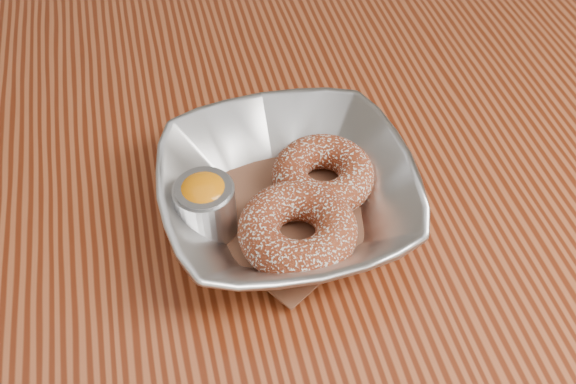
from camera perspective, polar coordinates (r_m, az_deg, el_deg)
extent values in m
cube|color=brown|center=(0.65, 3.95, 0.97)|extent=(1.20, 0.80, 0.04)
cube|color=#58220F|center=(1.33, 21.71, 4.44)|extent=(0.06, 0.06, 0.71)
imported|color=#B5B7BC|center=(0.57, 0.00, -0.24)|extent=(0.22, 0.22, 0.05)
cube|color=brown|center=(0.58, 0.00, -1.37)|extent=(0.20, 0.20, 0.00)
torus|color=maroon|center=(0.59, 2.98, 1.46)|extent=(0.10, 0.10, 0.03)
torus|color=maroon|center=(0.54, 0.82, -3.23)|extent=(0.12, 0.12, 0.03)
cylinder|color=#B5B7BC|center=(0.56, -6.96, -1.46)|extent=(0.05, 0.05, 0.05)
cylinder|color=gray|center=(0.55, -7.00, -1.19)|extent=(0.05, 0.05, 0.05)
ellipsoid|color=orange|center=(0.54, -7.15, -0.11)|extent=(0.04, 0.04, 0.03)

